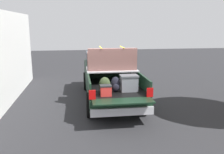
# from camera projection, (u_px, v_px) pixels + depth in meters

# --- Properties ---
(ground_plane) EXTENTS (40.00, 40.00, 0.00)m
(ground_plane) POSITION_uv_depth(u_px,v_px,m) (110.00, 100.00, 9.93)
(ground_plane) COLOR #262628
(pickup_truck) EXTENTS (6.05, 2.06, 2.23)m
(pickup_truck) POSITION_uv_depth(u_px,v_px,m) (109.00, 76.00, 10.06)
(pickup_truck) COLOR black
(pickup_truck) RESTS_ON ground_plane
(building_facade) EXTENTS (9.68, 0.36, 3.58)m
(building_facade) POSITION_uv_depth(u_px,v_px,m) (0.00, 61.00, 8.62)
(building_facade) COLOR white
(building_facade) RESTS_ON ground_plane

